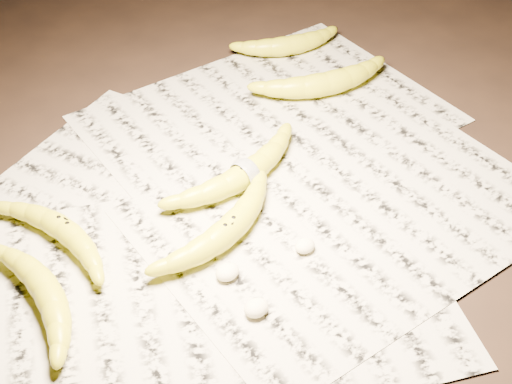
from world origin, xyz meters
TOP-DOWN VIEW (x-y plane):
  - ground at (0.00, 0.00)m, footprint 3.00×3.00m
  - newspaper_patch at (-0.03, 0.03)m, footprint 0.90×0.70m
  - banana_left_a at (-0.24, 0.12)m, footprint 0.10×0.20m
  - banana_left_b at (-0.31, 0.03)m, footprint 0.07×0.19m
  - banana_center at (-0.07, -0.02)m, footprint 0.22×0.12m
  - banana_taped at (0.02, 0.06)m, footprint 0.23×0.09m
  - banana_upper_a at (0.27, 0.17)m, footprint 0.22×0.13m
  - banana_upper_b at (0.30, 0.31)m, footprint 0.18×0.11m
  - measuring_tape at (0.02, 0.06)m, footprint 0.01×0.05m
  - flesh_chunk_a at (-0.11, -0.07)m, footprint 0.03×0.03m
  - flesh_chunk_b at (-0.11, -0.14)m, footprint 0.03×0.03m
  - flesh_chunk_c at (0.00, -0.09)m, footprint 0.03×0.02m

SIDE VIEW (x-z plane):
  - ground at x=0.00m, z-range 0.00..0.00m
  - newspaper_patch at x=-0.03m, z-range 0.00..0.01m
  - flesh_chunk_c at x=0.00m, z-range 0.01..0.02m
  - flesh_chunk_a at x=-0.11m, z-range 0.01..0.03m
  - flesh_chunk_b at x=-0.11m, z-range 0.01..0.03m
  - banana_left_a at x=-0.24m, z-range 0.01..0.04m
  - banana_upper_b at x=0.30m, z-range 0.01..0.04m
  - banana_left_b at x=-0.31m, z-range 0.01..0.04m
  - banana_taped at x=0.02m, z-range 0.01..0.05m
  - measuring_tape at x=0.02m, z-range 0.00..0.05m
  - banana_center at x=-0.07m, z-range 0.01..0.05m
  - banana_upper_a at x=0.27m, z-range 0.01..0.05m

